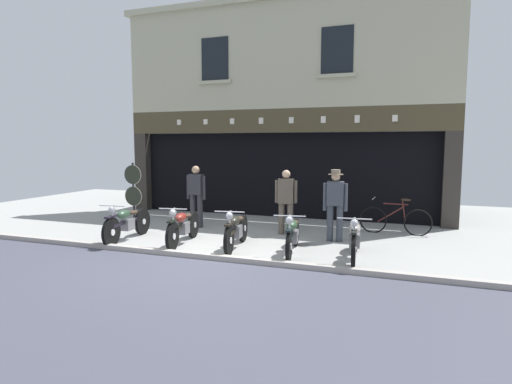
# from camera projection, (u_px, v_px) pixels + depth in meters

# --- Properties ---
(ground) EXTENTS (22.13, 22.00, 0.18)m
(ground) POSITION_uv_depth(u_px,v_px,m) (174.00, 275.00, 7.59)
(ground) COLOR #979895
(shop_facade) EXTENTS (10.43, 4.42, 6.59)m
(shop_facade) POSITION_uv_depth(u_px,v_px,m) (294.00, 158.00, 14.83)
(shop_facade) COLOR black
(shop_facade) RESTS_ON ground
(motorcycle_left) EXTENTS (0.62, 2.03, 0.92)m
(motorcycle_left) POSITION_uv_depth(u_px,v_px,m) (127.00, 222.00, 10.11)
(motorcycle_left) COLOR black
(motorcycle_left) RESTS_ON ground
(motorcycle_center_left) EXTENTS (0.62, 1.94, 0.91)m
(motorcycle_center_left) POSITION_uv_depth(u_px,v_px,m) (183.00, 226.00, 9.76)
(motorcycle_center_left) COLOR black
(motorcycle_center_left) RESTS_ON ground
(motorcycle_center) EXTENTS (0.62, 1.91, 0.91)m
(motorcycle_center) POSITION_uv_depth(u_px,v_px,m) (236.00, 229.00, 9.35)
(motorcycle_center) COLOR black
(motorcycle_center) RESTS_ON ground
(motorcycle_center_right) EXTENTS (0.62, 1.94, 0.90)m
(motorcycle_center_right) POSITION_uv_depth(u_px,v_px,m) (293.00, 234.00, 8.92)
(motorcycle_center_right) COLOR black
(motorcycle_center_right) RESTS_ON ground
(motorcycle_right) EXTENTS (0.62, 1.99, 0.93)m
(motorcycle_right) POSITION_uv_depth(u_px,v_px,m) (355.00, 238.00, 8.46)
(motorcycle_right) COLOR black
(motorcycle_right) RESTS_ON ground
(salesman_left) EXTENTS (0.56, 0.25, 1.67)m
(salesman_left) POSITION_uv_depth(u_px,v_px,m) (196.00, 193.00, 11.67)
(salesman_left) COLOR #2D2D33
(salesman_left) RESTS_ON ground
(shopkeeper_center) EXTENTS (0.56, 0.27, 1.62)m
(shopkeeper_center) POSITION_uv_depth(u_px,v_px,m) (286.00, 199.00, 10.75)
(shopkeeper_center) COLOR brown
(shopkeeper_center) RESTS_ON ground
(salesman_right) EXTENTS (0.56, 0.34, 1.67)m
(salesman_right) POSITION_uv_depth(u_px,v_px,m) (335.00, 202.00, 9.97)
(salesman_right) COLOR #3D424C
(salesman_right) RESTS_ON ground
(tyre_sign_pole) EXTENTS (0.58, 0.06, 1.71)m
(tyre_sign_pole) POSITION_uv_depth(u_px,v_px,m) (133.00, 186.00, 12.69)
(tyre_sign_pole) COLOR #232328
(tyre_sign_pole) RESTS_ON ground
(advert_board_near) EXTENTS (0.71, 0.03, 1.03)m
(advert_board_near) POSITION_uv_depth(u_px,v_px,m) (361.00, 164.00, 12.52)
(advert_board_near) COLOR beige
(advert_board_far) EXTENTS (0.65, 0.03, 1.10)m
(advert_board_far) POSITION_uv_depth(u_px,v_px,m) (405.00, 168.00, 12.12)
(advert_board_far) COLOR silver
(leaning_bicycle) EXTENTS (1.76, 0.50, 0.93)m
(leaning_bicycle) POSITION_uv_depth(u_px,v_px,m) (396.00, 220.00, 10.83)
(leaning_bicycle) COLOR black
(leaning_bicycle) RESTS_ON ground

